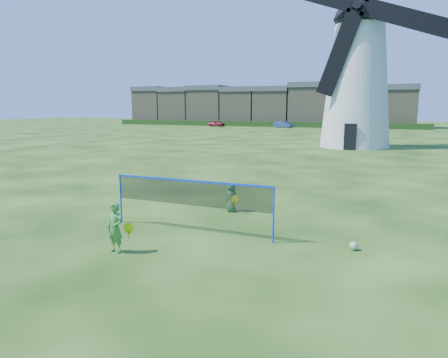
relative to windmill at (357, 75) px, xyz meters
name	(u,v)px	position (x,y,z in m)	size (l,w,h in m)	color
ground	(211,231)	(-0.64, -29.36, -6.51)	(220.00, 220.00, 0.00)	black
windmill	(357,75)	(0.00, 0.00, 0.00)	(14.88, 6.19, 19.40)	silver
badminton_net	(191,194)	(-1.14, -29.65, -5.38)	(5.05, 0.05, 1.55)	blue
player_girl	(115,228)	(-2.03, -31.98, -5.88)	(0.67, 0.38, 1.27)	#41923A
player_boy	(231,198)	(-1.00, -26.93, -6.02)	(0.64, 0.46, 1.00)	#458A43
play_ball	(354,246)	(3.43, -29.40, -6.40)	(0.22, 0.22, 0.22)	green
terraced_houses	(261,105)	(-23.51, 42.64, -2.46)	(58.74, 8.40, 8.35)	gray
hedge	(255,124)	(-22.64, 36.64, -6.01)	(62.00, 0.80, 1.00)	#193814
car_left	(216,124)	(-29.40, 33.58, -5.94)	(1.35, 3.35, 1.14)	maroon
car_right	(283,124)	(-16.32, 34.18, -5.92)	(1.25, 3.59, 1.18)	navy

